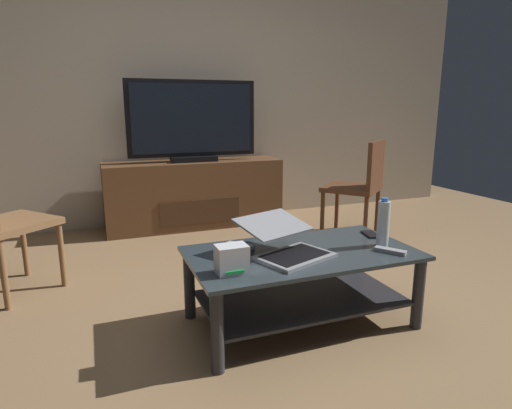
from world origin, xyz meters
name	(u,v)px	position (x,y,z in m)	size (l,w,h in m)	color
ground_plane	(275,317)	(0.00, 0.00, 0.00)	(7.68, 7.68, 0.00)	olive
back_wall	(180,79)	(0.00, 2.34, 1.40)	(6.40, 0.12, 2.80)	#B2A38C
coffee_table	(301,274)	(0.11, -0.10, 0.28)	(1.18, 0.64, 0.40)	#2D383D
media_cabinet	(194,194)	(0.03, 2.02, 0.32)	(1.67, 0.46, 0.63)	brown
television	(193,123)	(0.03, 2.00, 0.99)	(1.20, 0.20, 0.75)	black
dining_chair	(361,183)	(1.28, 1.09, 0.49)	(0.62, 0.62, 0.86)	#59331E
laptop	(286,243)	(0.00, -0.12, 0.46)	(0.48, 0.51, 0.18)	gray
router_box	(232,259)	(-0.33, -0.26, 0.47)	(0.14, 0.10, 0.13)	silver
water_bottle_near	(383,223)	(0.55, -0.17, 0.53)	(0.07, 0.07, 0.26)	silver
cell_phone	(371,234)	(0.62, 0.01, 0.41)	(0.07, 0.14, 0.01)	black
tv_remote	(240,246)	(-0.17, 0.08, 0.41)	(0.04, 0.16, 0.02)	#99999E
soundbar_remote	(390,251)	(0.52, -0.28, 0.41)	(0.04, 0.16, 0.02)	#99999E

